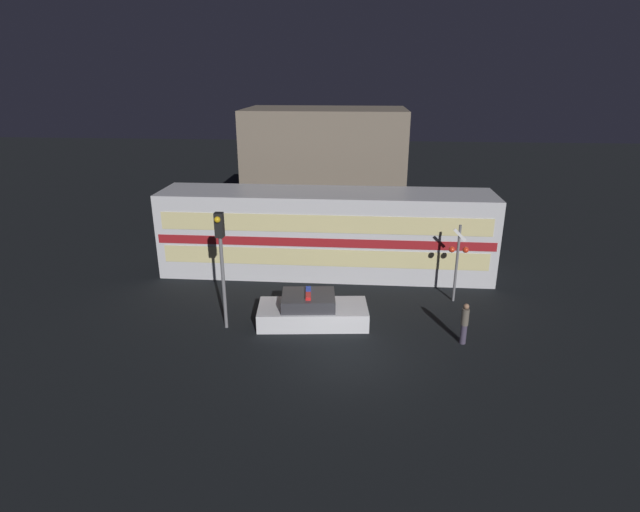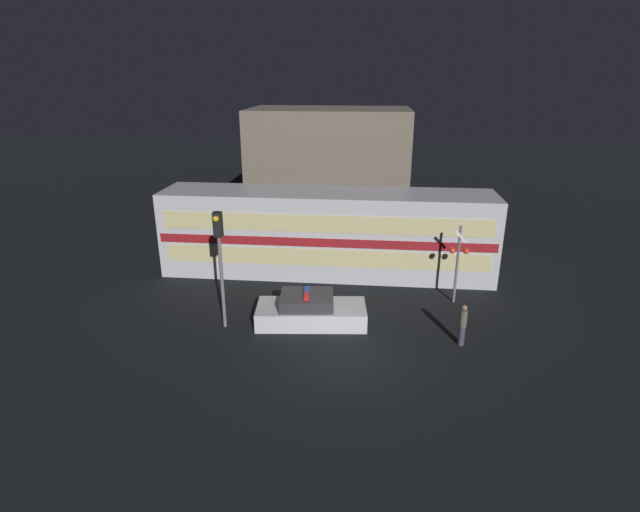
% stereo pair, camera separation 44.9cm
% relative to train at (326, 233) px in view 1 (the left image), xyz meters
% --- Properties ---
extents(ground_plane, '(120.00, 120.00, 0.00)m').
position_rel_train_xyz_m(ground_plane, '(1.23, -7.73, -2.01)').
color(ground_plane, black).
extents(train, '(15.72, 3.05, 4.03)m').
position_rel_train_xyz_m(train, '(0.00, 0.00, 0.00)').
color(train, silver).
rests_on(train, ground_plane).
extents(police_car, '(4.40, 2.22, 1.34)m').
position_rel_train_xyz_m(police_car, '(-0.15, -5.45, -1.51)').
color(police_car, silver).
rests_on(police_car, ground_plane).
extents(pedestrian, '(0.27, 0.27, 1.58)m').
position_rel_train_xyz_m(pedestrian, '(5.46, -6.58, -1.20)').
color(pedestrian, '#3F384C').
rests_on(pedestrian, ground_plane).
extents(crossing_signal_near, '(0.82, 0.31, 3.41)m').
position_rel_train_xyz_m(crossing_signal_near, '(5.73, -2.99, 0.02)').
color(crossing_signal_near, slate).
rests_on(crossing_signal_near, ground_plane).
extents(traffic_light_corner, '(0.30, 0.46, 4.58)m').
position_rel_train_xyz_m(traffic_light_corner, '(-3.41, -6.10, 1.19)').
color(traffic_light_corner, slate).
rests_on(traffic_light_corner, ground_plane).
extents(building_left, '(9.86, 5.77, 7.26)m').
position_rel_train_xyz_m(building_left, '(-0.65, 8.78, 1.61)').
color(building_left, '#726656').
rests_on(building_left, ground_plane).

